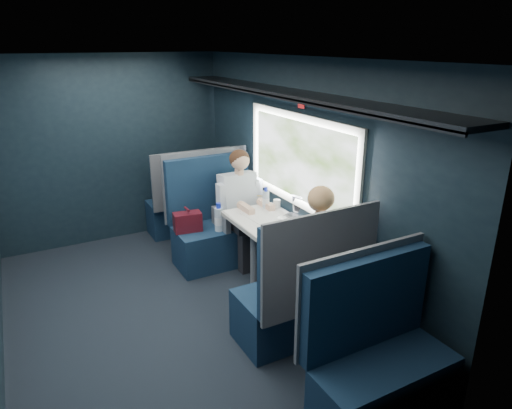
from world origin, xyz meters
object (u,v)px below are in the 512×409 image
seat_row_back (377,362)px  laptop (300,213)px  seat_bay_near (215,226)px  man (242,203)px  seat_row_front (188,203)px  cup (277,204)px  seat_bay_far (301,297)px  bottle_small (266,199)px  table (268,230)px  woman (315,249)px

seat_row_back → laptop: bearing=73.5°
seat_bay_near → laptop: 1.14m
man → seat_row_back: bearing=-95.7°
seat_row_front → cup: bearing=-72.6°
seat_row_front → seat_row_back: size_ratio=1.00×
seat_bay_far → bottle_small: (0.36, 1.22, 0.43)m
seat_row_front → man: bearing=-77.2°
table → laptop: 0.36m
laptop → bottle_small: bearing=110.7°
table → man: man is taller
seat_row_back → seat_bay_far: bearing=90.0°
man → bottle_small: man is taller
seat_bay_far → table: bearing=78.2°
man → cup: 0.46m
man → woman: 1.41m
seat_bay_near → bottle_small: size_ratio=5.23×
laptop → cup: 0.37m
man → woman: bearing=-90.0°
seat_row_back → bottle_small: seat_row_back is taller
seat_bay_far → seat_row_back: (0.00, -0.92, -0.00)m
seat_bay_near → seat_row_back: (0.01, -2.67, -0.01)m
table → cup: bearing=47.0°
seat_bay_far → seat_row_back: bearing=-90.0°
seat_bay_near → seat_row_back: bearing=-89.8°
woman → bottle_small: bearing=84.3°
seat_row_back → woman: size_ratio=0.88×
seat_bay_near → laptop: bearing=-60.9°
seat_bay_far → seat_row_back: 0.92m
table → woman: bearing=-84.5°
seat_bay_far → seat_row_front: 2.67m
man → woman: (0.00, -1.41, 0.01)m
seat_row_back → woman: woman is taller
cup → seat_row_back: bearing=-102.5°
cup → seat_row_front: bearing=107.4°
seat_bay_far → woman: (0.25, 0.17, 0.31)m
seat_bay_near → cup: (0.48, -0.57, 0.37)m
table → bottle_small: 0.43m
seat_row_back → cup: size_ratio=12.07×
seat_bay_far → bottle_small: 1.34m
laptop → cup: size_ratio=3.68×
man → laptop: bearing=-71.2°
table → seat_row_back: bearing=-95.8°
seat_bay_near → seat_row_back: size_ratio=1.09×
table → woman: size_ratio=0.76×
seat_row_back → table: bearing=84.2°
seat_bay_far → man: (0.25, 1.57, 0.30)m
seat_bay_near → seat_row_front: bearing=89.3°
seat_row_back → cup: seat_row_back is taller
man → bottle_small: size_ratio=5.49×
seat_row_front → bottle_small: (0.36, -1.45, 0.44)m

